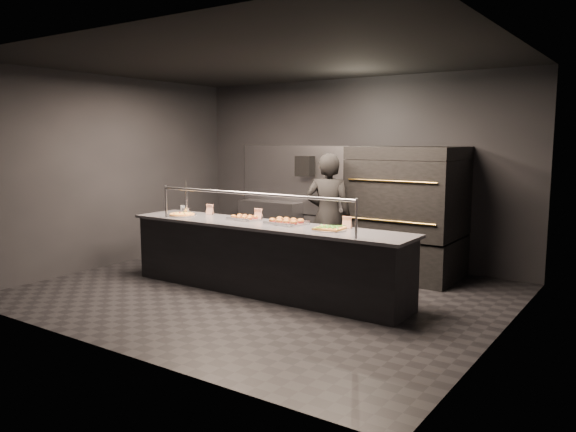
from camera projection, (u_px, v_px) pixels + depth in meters
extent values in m
plane|color=black|center=(265.00, 292.00, 7.45)|extent=(6.00, 6.00, 0.00)
plane|color=black|center=(263.00, 60.00, 7.04)|extent=(6.00, 6.00, 0.00)
cube|color=black|center=(354.00, 170.00, 9.29)|extent=(6.00, 0.04, 3.00)
cube|color=black|center=(103.00, 195.00, 5.20)|extent=(6.00, 0.04, 3.00)
cube|color=black|center=(113.00, 172.00, 8.92)|extent=(0.04, 5.00, 3.00)
cube|color=black|center=(506.00, 192.00, 5.57)|extent=(0.04, 5.00, 3.00)
cube|color=#99999E|center=(294.00, 180.00, 9.97)|extent=(2.20, 0.02, 1.20)
cube|color=black|center=(264.00, 260.00, 7.39)|extent=(4.00, 0.70, 0.88)
cube|color=#39393E|center=(264.00, 225.00, 7.33)|extent=(4.10, 0.78, 0.04)
cylinder|color=#99999E|center=(166.00, 201.00, 7.89)|extent=(0.03, 0.03, 0.45)
cylinder|color=#99999E|center=(356.00, 218.00, 6.21)|extent=(0.03, 0.03, 0.45)
cylinder|color=#99999E|center=(250.00, 194.00, 7.02)|extent=(3.00, 0.04, 0.04)
cube|color=black|center=(406.00, 256.00, 8.29)|extent=(1.50, 1.15, 0.60)
cube|color=black|center=(407.00, 216.00, 8.21)|extent=(1.50, 1.20, 0.55)
cube|color=black|center=(409.00, 178.00, 8.14)|extent=(1.50, 1.20, 0.55)
cube|color=black|center=(409.00, 153.00, 8.09)|extent=(1.50, 1.20, 0.18)
cylinder|color=gold|center=(390.00, 221.00, 7.70)|extent=(1.30, 0.02, 0.02)
cylinder|color=gold|center=(391.00, 181.00, 7.63)|extent=(1.30, 0.02, 0.02)
cube|color=#99999E|center=(270.00, 226.00, 10.18)|extent=(1.20, 0.35, 0.90)
cube|color=black|center=(305.00, 166.00, 9.70)|extent=(0.30, 0.20, 0.35)
cylinder|color=#B2B2B7|center=(333.00, 197.00, 9.47)|extent=(0.14, 0.14, 0.45)
cube|color=black|center=(333.00, 182.00, 9.43)|extent=(0.10, 0.06, 0.06)
cylinder|color=silver|center=(186.00, 210.00, 8.38)|extent=(0.13, 0.13, 0.07)
cylinder|color=silver|center=(186.00, 199.00, 8.36)|extent=(0.05, 0.05, 0.34)
cylinder|color=silver|center=(182.00, 190.00, 8.27)|extent=(0.02, 0.09, 0.02)
cone|color=black|center=(186.00, 184.00, 8.32)|extent=(0.05, 0.05, 0.13)
cylinder|color=silver|center=(182.00, 215.00, 8.10)|extent=(0.41, 0.41, 0.01)
cylinder|color=#E29A48|center=(182.00, 214.00, 8.10)|extent=(0.36, 0.36, 0.02)
cylinder|color=gold|center=(182.00, 213.00, 8.10)|extent=(0.31, 0.31, 0.01)
cube|color=silver|center=(244.00, 219.00, 7.70)|extent=(0.48, 0.42, 0.02)
ellipsoid|color=#A25222|center=(233.00, 216.00, 7.72)|extent=(0.08, 0.08, 0.05)
ellipsoid|color=#A25222|center=(240.00, 215.00, 7.83)|extent=(0.08, 0.08, 0.05)
ellipsoid|color=#A25222|center=(239.00, 217.00, 7.67)|extent=(0.08, 0.08, 0.05)
ellipsoid|color=#A25222|center=(245.00, 216.00, 7.78)|extent=(0.08, 0.08, 0.05)
ellipsoid|color=#A25222|center=(244.00, 217.00, 7.61)|extent=(0.08, 0.08, 0.05)
ellipsoid|color=#A25222|center=(250.00, 216.00, 7.72)|extent=(0.08, 0.08, 0.05)
ellipsoid|color=#A25222|center=(249.00, 218.00, 7.56)|extent=(0.08, 0.08, 0.05)
ellipsoid|color=#A25222|center=(255.00, 217.00, 7.67)|extent=(0.08, 0.08, 0.05)
cube|color=silver|center=(286.00, 223.00, 7.30)|extent=(0.56, 0.47, 0.02)
ellipsoid|color=#A25222|center=(272.00, 220.00, 7.32)|extent=(0.09, 0.09, 0.06)
ellipsoid|color=#A25222|center=(280.00, 219.00, 7.45)|extent=(0.09, 0.09, 0.06)
ellipsoid|color=#A25222|center=(279.00, 221.00, 7.26)|extent=(0.09, 0.09, 0.06)
ellipsoid|color=#A25222|center=(286.00, 219.00, 7.39)|extent=(0.09, 0.09, 0.06)
ellipsoid|color=#A25222|center=(286.00, 221.00, 7.19)|extent=(0.09, 0.09, 0.06)
ellipsoid|color=#A25222|center=(293.00, 220.00, 7.33)|extent=(0.09, 0.09, 0.06)
ellipsoid|color=#A25222|center=(294.00, 222.00, 7.13)|extent=(0.09, 0.09, 0.06)
ellipsoid|color=#A25222|center=(301.00, 221.00, 7.26)|extent=(0.09, 0.09, 0.06)
cylinder|color=silver|center=(329.00, 230.00, 6.80)|extent=(0.42, 0.42, 0.01)
cube|color=#E29A48|center=(329.00, 228.00, 6.80)|extent=(0.36, 0.33, 0.02)
cube|color=gold|center=(329.00, 227.00, 6.80)|extent=(0.34, 0.31, 0.01)
cube|color=green|center=(329.00, 227.00, 6.80)|extent=(0.32, 0.29, 0.01)
cylinder|color=silver|center=(182.00, 209.00, 8.45)|extent=(0.06, 0.06, 0.11)
cylinder|color=silver|center=(188.00, 210.00, 8.39)|extent=(0.05, 0.05, 0.08)
cube|color=white|center=(210.00, 209.00, 8.22)|extent=(0.12, 0.04, 0.15)
cube|color=white|center=(258.00, 214.00, 7.72)|extent=(0.12, 0.04, 0.15)
cube|color=white|center=(347.00, 222.00, 6.94)|extent=(0.12, 0.04, 0.15)
cylinder|color=black|center=(335.00, 236.00, 9.32)|extent=(0.51, 0.51, 0.85)
imported|color=black|center=(328.00, 216.00, 8.09)|extent=(0.77, 0.63, 1.82)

